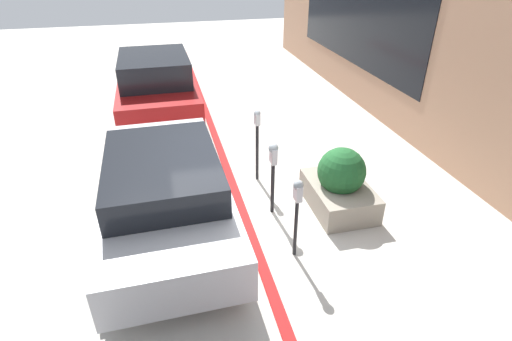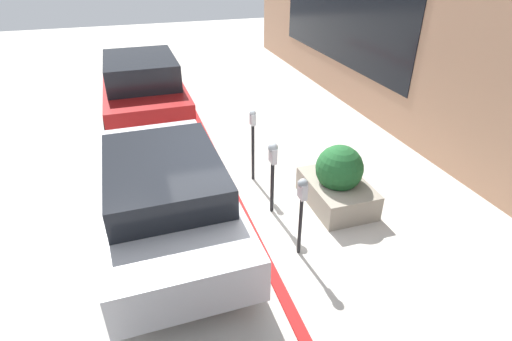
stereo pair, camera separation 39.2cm
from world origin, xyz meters
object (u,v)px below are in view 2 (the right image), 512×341
at_px(parking_meter_second, 273,163).
at_px(planter_box, 338,182).
at_px(parking_meter_nearest, 302,200).
at_px(parked_car_rear, 143,87).
at_px(parked_car_middle, 166,192).
at_px(parking_meter_middle, 253,134).

relative_size(parking_meter_second, planter_box, 0.94).
relative_size(parking_meter_nearest, parking_meter_second, 0.98).
xyz_separation_m(parking_meter_second, parked_car_rear, (5.25, 1.80, -0.13)).
bearing_deg(parking_meter_nearest, parked_car_middle, 57.37).
relative_size(planter_box, parked_car_middle, 0.31).
xyz_separation_m(parking_meter_second, parking_meter_middle, (1.16, -0.01, 0.02)).
height_order(parking_meter_nearest, parking_meter_second, parking_meter_second).
xyz_separation_m(parking_meter_nearest, parking_meter_middle, (2.33, 0.02, 0.02)).
relative_size(parking_meter_nearest, planter_box, 0.92).
relative_size(parking_meter_nearest, parked_car_middle, 0.29).
distance_m(parking_meter_second, parking_meter_middle, 1.16).
bearing_deg(parking_meter_middle, parked_car_middle, 122.49).
bearing_deg(parked_car_middle, planter_box, -93.83).
distance_m(parked_car_middle, parked_car_rear, 5.24).
bearing_deg(parking_meter_nearest, parking_meter_second, 1.38).
bearing_deg(parked_car_middle, parking_meter_middle, -58.58).
distance_m(parking_meter_second, parked_car_middle, 1.82).
bearing_deg(parking_meter_middle, parking_meter_nearest, -179.57).
distance_m(parking_meter_second, parked_car_rear, 5.55).
height_order(planter_box, parked_car_middle, parked_car_middle).
xyz_separation_m(parking_meter_second, parked_car_middle, (0.01, 1.81, -0.24)).
height_order(parking_meter_nearest, parking_meter_middle, parking_meter_middle).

